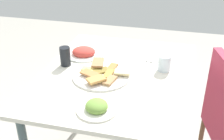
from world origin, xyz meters
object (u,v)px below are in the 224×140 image
Objects in this scene: salad_plate_greens at (84,53)px; fork at (148,56)px; salad_plate_rice at (97,107)px; drinking_glass at (164,63)px; pide_platter at (102,75)px; spoon at (154,56)px; soda_can at (65,56)px; paper_napkin at (151,57)px; dining_table at (119,85)px.

fork is at bearing 101.82° from salad_plate_greens.
drinking_glass reaches higher than salad_plate_rice.
spoon is (-0.34, 0.27, -0.01)m from pide_platter.
soda_can reaches higher than salad_plate_greens.
salad_plate_greens is 0.64m from salad_plate_rice.
paper_napkin is (-0.34, 0.25, -0.01)m from pide_platter.
pide_platter is 1.49× the size of salad_plate_greens.
paper_napkin is (-0.25, 0.51, -0.06)m from soda_can.
paper_napkin is 0.75× the size of fork.
salad_plate_rice is 1.64× the size of soda_can.
soda_can reaches higher than drinking_glass.
dining_table is at bearing 177.00° from salad_plate_rice.
salad_plate_greens reaches higher than dining_table.
pide_platter is 3.58× the size of drinking_glass.
pide_platter is (0.07, -0.09, 0.10)m from dining_table.
fork is at bearing -90.00° from paper_napkin.
salad_plate_rice reaches higher than spoon.
paper_napkin is at bearing 116.29° from soda_can.
drinking_glass reaches higher than pide_platter.
salad_plate_greens is (-0.25, -0.20, 0.01)m from pide_platter.
pide_platter is 2.76× the size of paper_napkin.
salad_plate_rice is 2.06× the size of drinking_glass.
salad_plate_greens is 1.85× the size of paper_napkin.
soda_can is (-0.02, -0.35, 0.15)m from dining_table.
salad_plate_rice is 1.59× the size of paper_napkin.
dining_table is at bearing -30.58° from paper_napkin.
dining_table is 9.03× the size of soda_can.
fork is (0.00, -0.02, 0.00)m from paper_napkin.
fork is (-0.27, 0.14, 0.09)m from dining_table.
soda_can is at bearing -93.38° from dining_table.
dining_table is 0.34m from spoon.
soda_can reaches higher than dining_table.
paper_napkin is at bearing -150.46° from drinking_glass.
spoon reaches higher than paper_napkin.
dining_table is 0.33m from paper_napkin.
soda_can is at bearing -63.71° from paper_napkin.
salad_plate_rice is 0.69m from fork.
dining_table is at bearing 126.63° from pide_platter.
paper_napkin is at bearing 143.62° from pide_platter.
salad_plate_greens reaches higher than paper_napkin.
soda_can is at bearing -62.13° from fork.
fork reaches higher than dining_table.
salad_plate_rice reaches higher than dining_table.
spoon is at bearing 90.75° from fork.
pide_platter reaches higher than paper_napkin.
soda_can reaches higher than spoon.
dining_table is 0.38m from soda_can.
salad_plate_greens is 0.18m from soda_can.
dining_table is 4.73× the size of salad_plate_greens.
salad_plate_greens is 0.44m from fork.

